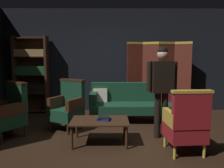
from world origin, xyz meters
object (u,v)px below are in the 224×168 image
coffee_table (100,123)px  armchair_wing_left (9,111)px  armchair_wing_right (68,106)px  book_black_cloth (104,117)px  folding_screen (158,76)px  book_navy_cloth (104,119)px  velvet_couch (135,101)px  bookshelf (32,73)px  armchair_gilt_accent (186,124)px  standing_figure (162,84)px

coffee_table → armchair_wing_left: armchair_wing_left is taller
armchair_wing_right → book_black_cloth: armchair_wing_right is taller
book_black_cloth → armchair_wing_left: bearing=168.6°
folding_screen → book_black_cloth: bearing=-122.7°
book_navy_cloth → armchair_wing_left: bearing=168.6°
coffee_table → velvet_couch: bearing=62.6°
folding_screen → bookshelf: bookshelf is taller
velvet_couch → armchair_gilt_accent: 2.02m
bookshelf → armchair_wing_left: size_ratio=1.97×
armchair_wing_left → book_black_cloth: armchair_wing_left is taller
standing_figure → bookshelf: bearing=147.8°
armchair_gilt_accent → standing_figure: size_ratio=0.61×
coffee_table → armchair_wing_right: bearing=131.4°
armchair_wing_right → book_black_cloth: bearing=-46.3°
bookshelf → standing_figure: size_ratio=1.20×
armchair_gilt_accent → book_navy_cloth: 1.37m
armchair_wing_left → book_navy_cloth: bearing=-11.4°
armchair_wing_left → book_navy_cloth: 1.83m
armchair_gilt_accent → armchair_wing_left: same height
armchair_gilt_accent → armchair_wing_right: bearing=149.0°
standing_figure → book_navy_cloth: size_ratio=7.41×
armchair_wing_left → book_black_cloth: 1.83m
coffee_table → armchair_wing_left: bearing=168.4°
book_navy_cloth → armchair_gilt_accent: bearing=-18.7°
armchair_gilt_accent → standing_figure: bearing=107.0°
coffee_table → armchair_wing_left: (-1.73, 0.36, 0.12)m
armchair_gilt_accent → folding_screen: bearing=87.6°
bookshelf → coffee_table: 3.02m
bookshelf → book_black_cloth: size_ratio=10.64×
velvet_couch → armchair_gilt_accent: size_ratio=2.04×
armchair_gilt_accent → book_navy_cloth: size_ratio=4.52×
folding_screen → armchair_wing_left: bearing=-150.2°
standing_figure → book_black_cloth: standing_figure is taller
velvet_couch → coffee_table: velvet_couch is taller
book_navy_cloth → folding_screen: bearing=57.3°
armchair_wing_left → armchair_wing_right: size_ratio=1.00×
armchair_wing_left → standing_figure: size_ratio=0.61×
armchair_wing_left → book_black_cloth: bearing=-11.4°
standing_figure → armchair_wing_left: bearing=178.7°
armchair_wing_right → standing_figure: (1.84, -0.51, 0.54)m
armchair_wing_left → book_black_cloth: (1.80, -0.36, -0.02)m
folding_screen → velvet_couch: (-0.70, -0.71, -0.53)m
bookshelf → armchair_wing_left: (0.20, -1.87, -0.57)m
armchair_wing_left → armchair_wing_right: (1.03, 0.44, 0.00)m
folding_screen → velvet_couch: 1.13m
coffee_table → book_black_cloth: size_ratio=5.19×
bookshelf → book_navy_cloth: bearing=-48.2°
armchair_wing_left → armchair_gilt_accent: bearing=-14.5°
folding_screen → coffee_table: bearing=-123.9°
book_black_cloth → coffee_table: bearing=175.0°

